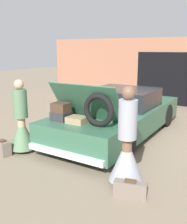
% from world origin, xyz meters
% --- Properties ---
extents(ground_plane, '(40.00, 40.00, 0.00)m').
position_xyz_m(ground_plane, '(0.00, 0.00, 0.00)').
color(ground_plane, '#7F705B').
extents(garage_wall_back, '(12.00, 0.14, 2.80)m').
position_xyz_m(garage_wall_back, '(0.00, 4.78, 1.39)').
color(garage_wall_back, '#9E664C').
rests_on(garage_wall_back, ground_plane).
extents(car, '(1.99, 4.95, 1.62)m').
position_xyz_m(car, '(-0.00, 0.00, 0.58)').
color(car, '#336047').
rests_on(car, ground_plane).
extents(person_left, '(0.60, 0.60, 1.68)m').
position_xyz_m(person_left, '(-1.35, -2.29, 0.60)').
color(person_left, tan).
rests_on(person_left, ground_plane).
extents(person_right, '(0.61, 0.61, 1.76)m').
position_xyz_m(person_right, '(1.35, -2.44, 0.63)').
color(person_right, brown).
rests_on(person_right, ground_plane).
extents(suitcase_beside_left_person, '(0.43, 0.30, 0.35)m').
position_xyz_m(suitcase_beside_left_person, '(-1.57, -2.69, 0.16)').
color(suitcase_beside_left_person, '#75665B').
rests_on(suitcase_beside_left_person, ground_plane).
extents(suitcase_beside_right_person, '(0.55, 0.28, 0.30)m').
position_xyz_m(suitcase_beside_right_person, '(1.59, -2.79, 0.14)').
color(suitcase_beside_right_person, '#75665B').
rests_on(suitcase_beside_right_person, ground_plane).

